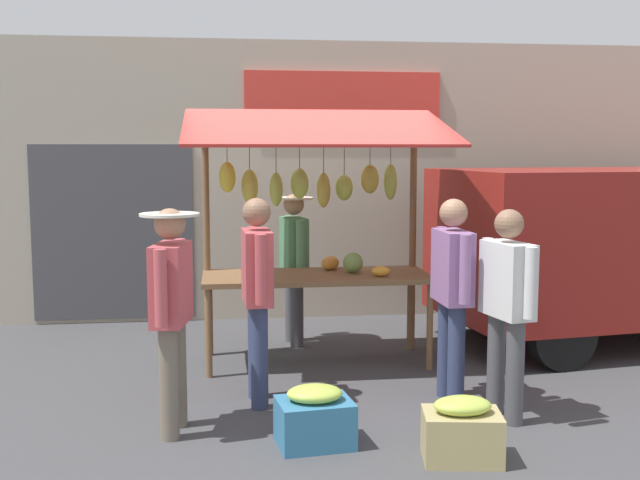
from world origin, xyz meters
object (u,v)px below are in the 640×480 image
(shopper_with_ponytail, at_px, (171,301))
(shopper_in_striped_shirt, at_px, (257,285))
(parked_van, at_px, (631,239))
(produce_crate_side, at_px, (315,418))
(market_stall, at_px, (317,204))
(shopper_in_grey_tee, at_px, (452,285))
(shopper_with_shopping_bag, at_px, (507,299))
(produce_crate_near, at_px, (462,431))
(vendor_with_sunhat, at_px, (294,256))

(shopper_with_ponytail, xyz_separation_m, shopper_in_striped_shirt, (-0.65, -0.60, 0.00))
(parked_van, bearing_deg, produce_crate_side, 26.70)
(market_stall, bearing_deg, shopper_with_ponytail, 54.87)
(shopper_in_grey_tee, height_order, shopper_in_striped_shirt, shopper_in_striped_shirt)
(shopper_with_shopping_bag, height_order, shopper_with_ponytail, shopper_with_ponytail)
(produce_crate_near, height_order, produce_crate_side, produce_crate_near)
(market_stall, distance_m, vendor_with_sunhat, 0.92)
(vendor_with_sunhat, height_order, shopper_with_ponytail, shopper_with_ponytail)
(shopper_in_striped_shirt, xyz_separation_m, produce_crate_near, (-1.30, 1.38, -0.79))
(shopper_in_striped_shirt, relative_size, produce_crate_near, 2.98)
(shopper_with_shopping_bag, bearing_deg, parked_van, -56.40)
(shopper_in_striped_shirt, xyz_separation_m, parked_van, (-4.13, -1.61, 0.13))
(shopper_in_grey_tee, bearing_deg, market_stall, 33.37)
(vendor_with_sunhat, height_order, produce_crate_near, vendor_with_sunhat)
(market_stall, height_order, produce_crate_side, market_stall)
(market_stall, relative_size, shopper_in_striped_shirt, 1.47)
(shopper_with_shopping_bag, bearing_deg, shopper_in_striped_shirt, 60.41)
(produce_crate_side, bearing_deg, shopper_in_striped_shirt, -70.29)
(market_stall, distance_m, shopper_in_striped_shirt, 1.50)
(vendor_with_sunhat, distance_m, shopper_in_grey_tee, 2.35)
(produce_crate_near, xyz_separation_m, produce_crate_side, (0.95, -0.40, -0.00))
(vendor_with_sunhat, height_order, shopper_in_striped_shirt, shopper_in_striped_shirt)
(parked_van, bearing_deg, shopper_in_striped_shirt, 13.50)
(market_stall, height_order, shopper_with_ponytail, market_stall)
(produce_crate_near, relative_size, produce_crate_side, 1.01)
(market_stall, relative_size, shopper_with_ponytail, 1.50)
(parked_van, relative_size, produce_crate_near, 8.07)
(shopper_with_ponytail, xyz_separation_m, produce_crate_side, (-1.01, 0.38, -0.79))
(shopper_in_grey_tee, distance_m, shopper_in_striped_shirt, 1.60)
(market_stall, distance_m, produce_crate_side, 2.62)
(shopper_in_grey_tee, xyz_separation_m, produce_crate_near, (0.29, 1.23, -0.78))
(produce_crate_side, bearing_deg, vendor_with_sunhat, -92.53)
(parked_van, distance_m, produce_crate_near, 4.22)
(vendor_with_sunhat, bearing_deg, market_stall, 5.91)
(market_stall, height_order, vendor_with_sunhat, market_stall)
(shopper_in_striped_shirt, height_order, parked_van, parked_van)
(market_stall, bearing_deg, shopper_in_grey_tee, 124.42)
(market_stall, height_order, shopper_in_striped_shirt, market_stall)
(shopper_in_striped_shirt, distance_m, produce_crate_near, 2.06)
(market_stall, height_order, parked_van, market_stall)
(shopper_with_shopping_bag, bearing_deg, produce_crate_near, 131.22)
(vendor_with_sunhat, height_order, shopper_in_grey_tee, shopper_in_grey_tee)
(shopper_with_ponytail, height_order, shopper_in_grey_tee, shopper_in_grey_tee)
(shopper_with_shopping_bag, distance_m, shopper_in_grey_tee, 0.55)
(shopper_with_shopping_bag, xyz_separation_m, parked_van, (-2.24, -2.23, 0.17))
(shopper_in_grey_tee, bearing_deg, produce_crate_near, 165.72)
(vendor_with_sunhat, relative_size, produce_crate_near, 2.84)
(shopper_with_ponytail, distance_m, shopper_in_grey_tee, 2.29)
(shopper_in_grey_tee, xyz_separation_m, parked_van, (-2.54, -1.76, 0.14))
(parked_van, height_order, produce_crate_side, parked_van)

